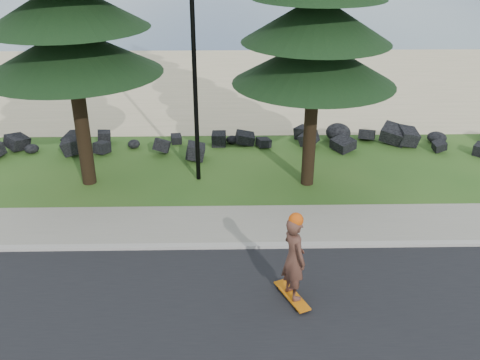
% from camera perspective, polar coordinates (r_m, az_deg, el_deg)
% --- Properties ---
extents(ground, '(160.00, 160.00, 0.00)m').
position_cam_1_polar(ground, '(14.72, -5.06, -5.33)').
color(ground, '#264F18').
rests_on(ground, ground).
extents(road, '(160.00, 7.00, 0.02)m').
position_cam_1_polar(road, '(11.13, -6.50, -17.46)').
color(road, black).
rests_on(road, ground).
extents(kerb, '(160.00, 0.20, 0.10)m').
position_cam_1_polar(kerb, '(13.93, -5.29, -7.08)').
color(kerb, '#A9A298').
rests_on(kerb, ground).
extents(sidewalk, '(160.00, 2.00, 0.08)m').
position_cam_1_polar(sidewalk, '(14.87, -5.02, -4.79)').
color(sidewalk, gray).
rests_on(sidewalk, ground).
extents(beach_sand, '(160.00, 15.00, 0.01)m').
position_cam_1_polar(beach_sand, '(28.10, -3.27, 10.32)').
color(beach_sand, tan).
rests_on(beach_sand, ground).
extents(seawall_boulders, '(60.00, 2.40, 1.10)m').
position_cam_1_polar(seawall_boulders, '(19.70, -4.09, 3.21)').
color(seawall_boulders, black).
rests_on(seawall_boulders, ground).
extents(lamp_post, '(0.25, 0.14, 8.14)m').
position_cam_1_polar(lamp_post, '(16.14, -4.95, 13.45)').
color(lamp_post, black).
rests_on(lamp_post, ground).
extents(skateboarder, '(0.74, 1.19, 2.19)m').
position_cam_1_polar(skateboarder, '(11.63, 5.77, -8.32)').
color(skateboarder, '#C5630B').
rests_on(skateboarder, ground).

